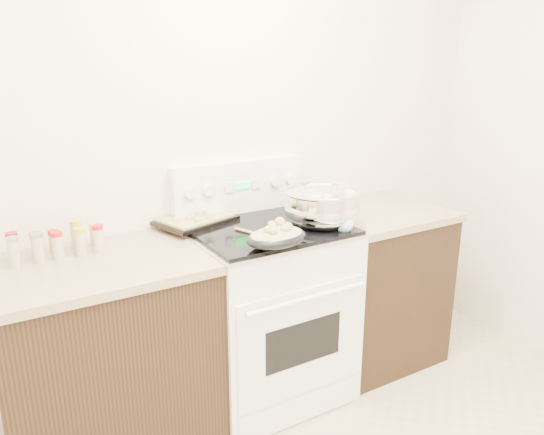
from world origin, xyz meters
TOP-DOWN VIEW (x-y plane):
  - room_shell at (0.00, 0.00)m, footprint 4.10×3.60m
  - counter_left at (-0.48, 1.43)m, footprint 0.93×0.67m
  - counter_right at (1.08, 1.43)m, footprint 0.73×0.67m
  - kitchen_range at (0.35, 1.42)m, footprint 0.78×0.73m
  - mixing_bowl at (0.61, 1.31)m, footprint 0.48×0.48m
  - roasting_pan at (0.24, 1.14)m, footprint 0.32×0.24m
  - baking_sheet at (0.07, 1.65)m, footprint 0.44×0.36m
  - wooden_spoon at (0.21, 1.25)m, footprint 0.11×0.28m
  - blue_ladle at (0.64, 1.17)m, footprint 0.21×0.25m
  - spice_jars at (-0.61, 1.58)m, footprint 0.39×0.15m

SIDE VIEW (x-z plane):
  - counter_left at x=-0.48m, z-range 0.00..0.92m
  - counter_right at x=1.08m, z-range 0.00..0.92m
  - kitchen_range at x=0.35m, z-range -0.12..1.10m
  - wooden_spoon at x=0.21m, z-range 0.93..0.98m
  - baking_sheet at x=0.07m, z-range 0.93..0.99m
  - blue_ladle at x=0.64m, z-range 0.92..1.04m
  - spice_jars at x=-0.61m, z-range 0.92..1.05m
  - roasting_pan at x=0.24m, z-range 0.93..1.05m
  - mixing_bowl at x=0.61m, z-range 0.92..1.15m
  - room_shell at x=0.00m, z-range 0.33..3.08m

